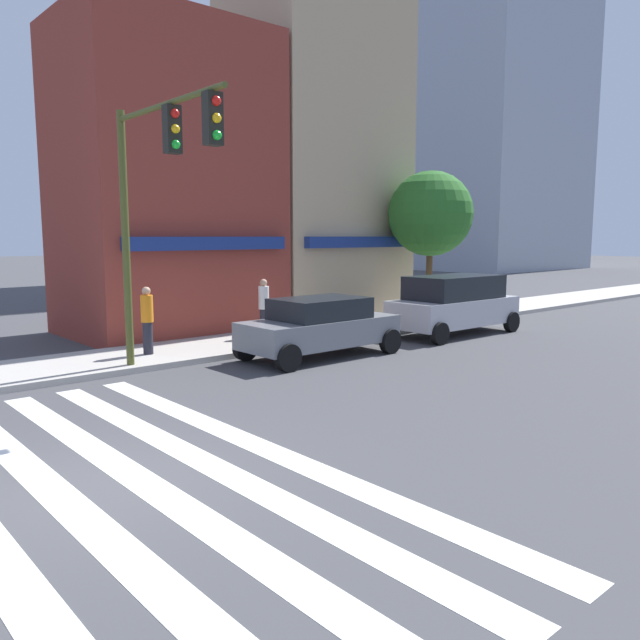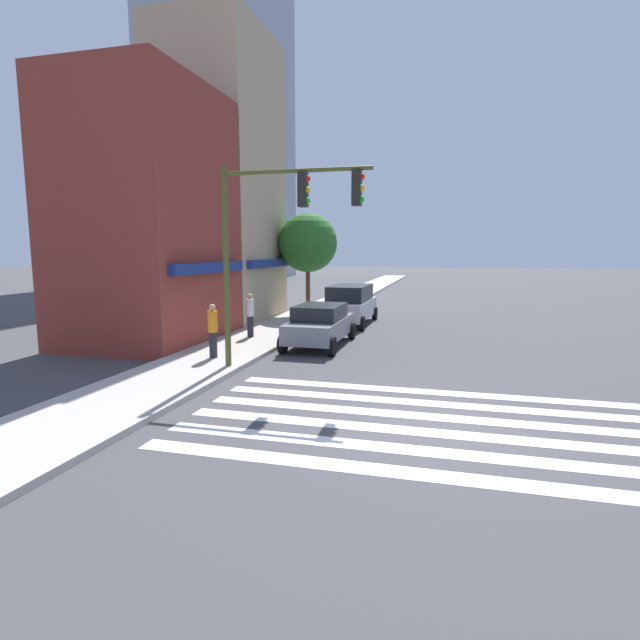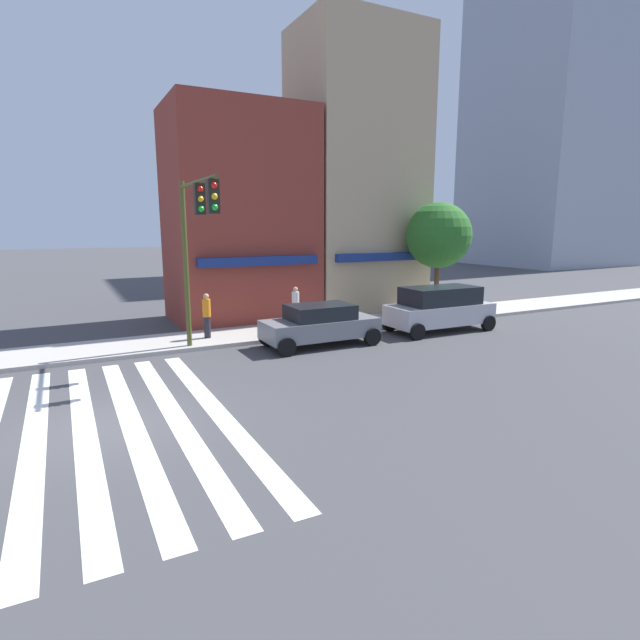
{
  "view_description": "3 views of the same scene",
  "coord_description": "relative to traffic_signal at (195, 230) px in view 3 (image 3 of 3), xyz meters",
  "views": [
    {
      "loc": [
        -2.92,
        -7.67,
        3.22
      ],
      "look_at": [
        7.92,
        4.7,
        1.0
      ],
      "focal_mm": 35.0,
      "sensor_mm": 36.0,
      "label": 1
    },
    {
      "loc": [
        -10.41,
        -0.14,
        3.66
      ],
      "look_at": [
        7.92,
        4.7,
        1.0
      ],
      "focal_mm": 28.0,
      "sensor_mm": 36.0,
      "label": 2
    },
    {
      "loc": [
        -0.64,
        -11.82,
        4.54
      ],
      "look_at": [
        7.92,
        4.7,
        1.0
      ],
      "focal_mm": 28.0,
      "sensor_mm": 36.0,
      "label": 3
    }
  ],
  "objects": [
    {
      "name": "tower_distant",
      "position": [
        47.99,
        24.5,
        20.24
      ],
      "size": [
        16.76,
        14.54,
        49.24
      ],
      "color": "#939EAD",
      "rests_on": "ground_plane"
    },
    {
      "name": "storefront_row",
      "position": [
        7.56,
        6.73,
        1.86
      ],
      "size": [
        12.9,
        5.3,
        14.36
      ],
      "color": "maroon",
      "rests_on": "ground_plane"
    },
    {
      "name": "traffic_signal",
      "position": [
        0.0,
        0.0,
        0.0
      ],
      "size": [
        0.32,
        4.47,
        6.06
      ],
      "color": "#474C1E",
      "rests_on": "ground_plane"
    },
    {
      "name": "pedestrian_white_shirt",
      "position": [
        4.94,
        2.97,
        -3.31
      ],
      "size": [
        0.32,
        0.32,
        1.77
      ],
      "rotation": [
        0.0,
        0.0,
        1.57
      ],
      "color": "#23232D",
      "rests_on": "sidewalk_left"
    },
    {
      "name": "ground_plane",
      "position": [
        -3.34,
        -4.77,
        -4.39
      ],
      "size": [
        200.0,
        200.0,
        0.0
      ],
      "primitive_type": "plane",
      "color": "#424244"
    },
    {
      "name": "suv_silver",
      "position": [
        10.42,
        -0.07,
        -3.35
      ],
      "size": [
        4.72,
        2.12,
        1.94
      ],
      "rotation": [
        0.0,
        0.0,
        -0.01
      ],
      "color": "#B7B7BC",
      "rests_on": "ground_plane"
    },
    {
      "name": "pedestrian_orange_vest",
      "position": [
        0.93,
        2.61,
        -3.31
      ],
      "size": [
        0.32,
        0.32,
        1.77
      ],
      "rotation": [
        0.0,
        0.0,
        5.72
      ],
      "color": "#23232D",
      "rests_on": "sidewalk_left"
    },
    {
      "name": "street_tree",
      "position": [
        12.57,
        2.73,
        -0.34
      ],
      "size": [
        3.2,
        3.2,
        5.51
      ],
      "color": "brown",
      "rests_on": "sidewalk_left"
    },
    {
      "name": "crosswalk_stripes",
      "position": [
        -3.34,
        -4.77,
        -4.38
      ],
      "size": [
        5.45,
        10.8,
        0.01
      ],
      "color": "silver",
      "rests_on": "ground_plane"
    },
    {
      "name": "sedan_grey",
      "position": [
        4.57,
        -0.07,
        -3.54
      ],
      "size": [
        4.41,
        2.02,
        1.59
      ],
      "rotation": [
        0.0,
        0.0,
        -0.0
      ],
      "color": "slate",
      "rests_on": "ground_plane"
    },
    {
      "name": "sidewalk_left",
      "position": [
        -3.34,
        2.73,
        -4.31
      ],
      "size": [
        120.0,
        3.0,
        0.15
      ],
      "color": "#B2ADA3",
      "rests_on": "ground_plane"
    }
  ]
}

